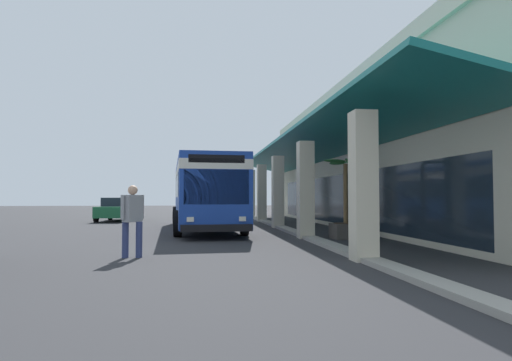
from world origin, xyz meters
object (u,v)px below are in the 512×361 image
(pedestrian, at_px, (132,216))
(potted_palm, at_px, (346,221))
(transit_bus, at_px, (204,190))
(parked_sedan_green, at_px, (118,209))

(pedestrian, distance_m, potted_palm, 8.06)
(transit_bus, bearing_deg, parked_sedan_green, -146.03)
(pedestrian, relative_size, potted_palm, 0.61)
(transit_bus, xyz_separation_m, potted_palm, (5.25, 5.04, -1.21))
(potted_palm, bearing_deg, pedestrian, -59.29)
(transit_bus, bearing_deg, potted_palm, 43.85)
(parked_sedan_green, distance_m, potted_palm, 16.73)
(transit_bus, relative_size, pedestrian, 6.33)
(transit_bus, distance_m, pedestrian, 9.58)
(pedestrian, xyz_separation_m, potted_palm, (-4.11, 6.92, -0.38))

